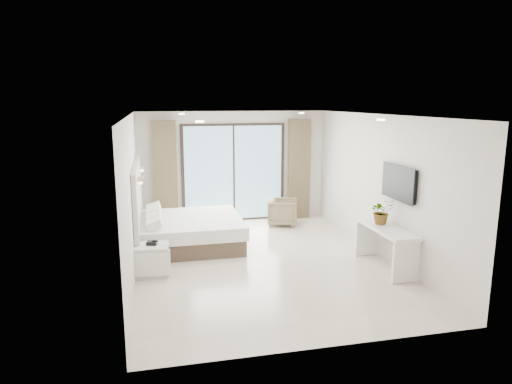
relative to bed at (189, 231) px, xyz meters
The scene contains 8 objects.
ground 1.81m from the bed, 45.05° to the right, with size 6.20×6.20×0.00m, color beige.
room_shell 1.71m from the bed, 20.49° to the right, with size 4.62×6.22×2.72m.
bed is the anchor object (origin of this frame).
nightstand 1.66m from the bed, 117.08° to the right, with size 0.63×0.53×0.53m.
phone 1.66m from the bed, 116.55° to the right, with size 0.17×0.13×0.06m, color black.
console_desk 3.90m from the bed, 32.04° to the right, with size 0.48×1.55×0.77m.
plant 3.86m from the bed, 29.68° to the right, with size 0.42×0.46×0.36m, color #33662D.
armchair 2.60m from the bed, 25.90° to the left, with size 0.67×0.63×0.69m, color #837156.
Camera 1 is at (-1.92, -7.85, 2.96)m, focal length 32.00 mm.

